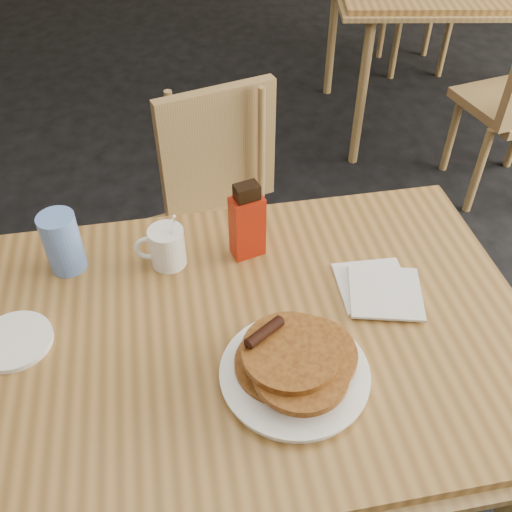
{
  "coord_description": "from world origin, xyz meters",
  "views": [
    {
      "loc": [
        -0.03,
        -0.75,
        1.61
      ],
      "look_at": [
        0.03,
        0.03,
        0.87
      ],
      "focal_mm": 40.0,
      "sensor_mm": 36.0,
      "label": 1
    }
  ],
  "objects": [
    {
      "name": "blue_tumbler",
      "position": [
        -0.36,
        0.16,
        0.82
      ],
      "size": [
        0.09,
        0.09,
        0.14
      ],
      "primitive_type": "cylinder",
      "rotation": [
        0.0,
        0.0,
        -0.12
      ],
      "color": "#5D85D9",
      "rests_on": "main_table"
    },
    {
      "name": "main_table",
      "position": [
        0.01,
        -0.05,
        0.71
      ],
      "size": [
        1.23,
        0.89,
        0.75
      ],
      "rotation": [
        0.0,
        0.0,
        0.09
      ],
      "color": "olive",
      "rests_on": "floor"
    },
    {
      "name": "floor",
      "position": [
        0.0,
        0.0,
        0.0
      ],
      "size": [
        10.0,
        10.0,
        0.0
      ],
      "primitive_type": "plane",
      "color": "black",
      "rests_on": "ground"
    },
    {
      "name": "syrup_bottle",
      "position": [
        0.03,
        0.17,
        0.83
      ],
      "size": [
        0.08,
        0.07,
        0.18
      ],
      "rotation": [
        0.0,
        0.0,
        0.35
      ],
      "color": "maroon",
      "rests_on": "main_table"
    },
    {
      "name": "chair_main_far",
      "position": [
        -0.02,
        0.68,
        0.5
      ],
      "size": [
        0.49,
        0.5,
        0.84
      ],
      "rotation": [
        0.0,
        0.0,
        0.36
      ],
      "color": "#997E48",
      "rests_on": "floor"
    },
    {
      "name": "coffee_mug",
      "position": [
        -0.15,
        0.15,
        0.8
      ],
      "size": [
        0.11,
        0.08,
        0.14
      ],
      "rotation": [
        0.0,
        0.0,
        0.17
      ],
      "color": "white",
      "rests_on": "main_table"
    },
    {
      "name": "side_saucer",
      "position": [
        -0.43,
        -0.04,
        0.76
      ],
      "size": [
        0.16,
        0.16,
        0.01
      ],
      "primitive_type": "cylinder",
      "rotation": [
        0.0,
        0.0,
        -0.17
      ],
      "color": "white",
      "rests_on": "main_table"
    },
    {
      "name": "napkin_stack",
      "position": [
        0.29,
        0.03,
        0.76
      ],
      "size": [
        0.18,
        0.19,
        0.01
      ],
      "rotation": [
        0.0,
        0.0,
        0.05
      ],
      "color": "silver",
      "rests_on": "main_table"
    },
    {
      "name": "pancake_plate",
      "position": [
        0.09,
        -0.16,
        0.78
      ],
      "size": [
        0.27,
        0.27,
        0.1
      ],
      "rotation": [
        0.0,
        0.0,
        0.24
      ],
      "color": "white",
      "rests_on": "main_table"
    }
  ]
}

